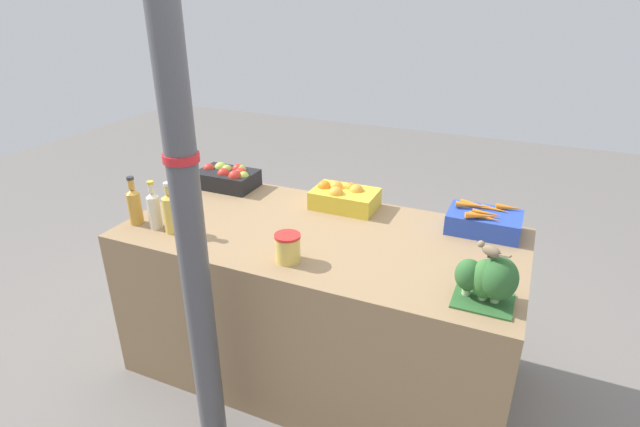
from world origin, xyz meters
name	(u,v)px	position (x,y,z in m)	size (l,w,h in m)	color
ground_plane	(320,364)	(0.00, 0.00, 0.00)	(10.00, 10.00, 0.00)	slate
market_table	(320,303)	(0.00, 0.00, 0.41)	(1.90, 0.92, 0.81)	#937551
support_pole	(182,169)	(-0.24, -0.65, 1.31)	(0.13, 0.13, 2.62)	#4C4C51
apple_crate	(229,177)	(-0.73, 0.33, 0.87)	(0.34, 0.22, 0.13)	black
orange_crate	(344,196)	(-0.01, 0.33, 0.87)	(0.34, 0.22, 0.13)	gold
carrot_crate	(484,221)	(0.71, 0.33, 0.87)	(0.34, 0.23, 0.13)	#2847B7
broccoli_pile	(488,279)	(0.80, -0.27, 0.91)	(0.23, 0.18, 0.19)	#2D602D
juice_bottle_amber	(134,205)	(-0.87, -0.27, 0.91)	(0.07, 0.07, 0.25)	gold
juice_bottle_cloudy	(154,209)	(-0.75, -0.27, 0.91)	(0.06, 0.06, 0.24)	beige
juice_bottle_golden	(171,211)	(-0.65, -0.27, 0.92)	(0.08, 0.08, 0.25)	gold
pickle_jar	(288,248)	(-0.02, -0.30, 0.87)	(0.11, 0.11, 0.12)	#DBBC56
sparrow_bird	(490,250)	(0.79, -0.28, 1.03)	(0.13, 0.07, 0.05)	#4C3D2D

